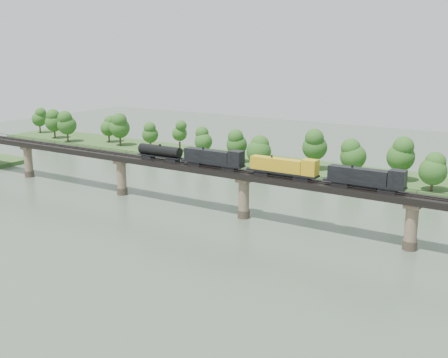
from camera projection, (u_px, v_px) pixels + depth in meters
The scene contains 6 objects.
ground at pixel (167, 255), 112.70m from camera, with size 400.00×400.00×0.00m, color #3C4B3B.
far_bank at pixel (331, 172), 181.81m from camera, with size 300.00×24.00×1.60m, color #2A4A1D.
bridge at pixel (244, 196), 135.88m from camera, with size 236.00×30.00×11.50m.
bridge_superstructure at pixel (244, 171), 134.39m from camera, with size 220.00×4.90×0.75m.
far_treeline at pixel (303, 148), 180.62m from camera, with size 289.06×17.54×13.60m.
freight_train at pixel (258, 164), 131.85m from camera, with size 71.11×2.77×4.89m.
Camera 1 is at (67.37, -82.57, 41.40)m, focal length 45.00 mm.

